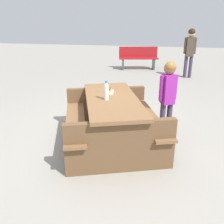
{
  "coord_description": "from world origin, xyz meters",
  "views": [
    {
      "loc": [
        -3.41,
        -0.72,
        1.85
      ],
      "look_at": [
        0.0,
        0.0,
        0.52
      ],
      "focal_mm": 39.23,
      "sensor_mm": 36.0,
      "label": 1
    }
  ],
  "objects": [
    {
      "name": "ground_plane",
      "position": [
        0.0,
        0.0,
        0.0
      ],
      "size": [
        30.0,
        30.0,
        0.0
      ],
      "primitive_type": "plane",
      "color": "gray",
      "rests_on": "ground"
    },
    {
      "name": "picnic_table",
      "position": [
        0.0,
        0.0,
        0.44
      ],
      "size": [
        2.17,
        1.93,
        0.75
      ],
      "color": "brown",
      "rests_on": "ground"
    },
    {
      "name": "soda_bottle",
      "position": [
        -0.1,
        0.06,
        0.88
      ],
      "size": [
        0.07,
        0.07,
        0.28
      ],
      "color": "silver",
      "rests_on": "picnic_table"
    },
    {
      "name": "hotdog_tray",
      "position": [
        0.24,
        0.08,
        0.78
      ],
      "size": [
        0.19,
        0.13,
        0.08
      ],
      "color": "white",
      "rests_on": "picnic_table"
    },
    {
      "name": "park_bench_mid",
      "position": [
        6.26,
        0.27,
        0.45
      ],
      "size": [
        0.71,
        1.55,
        0.85
      ],
      "color": "maroon",
      "rests_on": "ground"
    },
    {
      "name": "bystander_adult",
      "position": [
        5.1,
        -1.52,
        1.01
      ],
      "size": [
        0.25,
        0.39,
        1.58
      ],
      "color": "#3F334C",
      "rests_on": "ground"
    },
    {
      "name": "child_in_coat",
      "position": [
        0.47,
        -0.82,
        0.8
      ],
      "size": [
        0.24,
        0.28,
        1.25
      ],
      "color": "#3F334C",
      "rests_on": "ground"
    }
  ]
}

